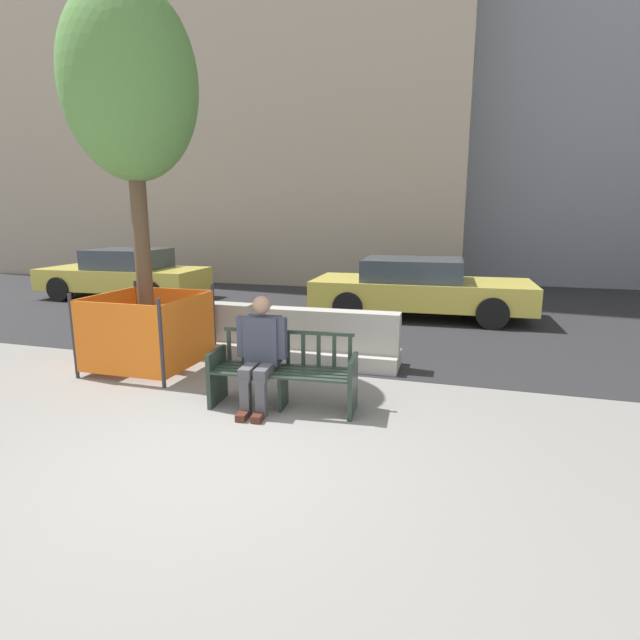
{
  "coord_description": "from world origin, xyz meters",
  "views": [
    {
      "loc": [
        2.14,
        -3.86,
        2.23
      ],
      "look_at": [
        0.13,
        2.82,
        0.75
      ],
      "focal_mm": 28.0,
      "sensor_mm": 36.0,
      "label": 1
    }
  ],
  "objects_px": {
    "street_bench": "(284,375)",
    "construction_fence": "(148,329)",
    "jersey_barrier_left": "(196,331)",
    "street_tree": "(130,86)",
    "jersey_barrier_centre": "(333,343)",
    "car_taxi_near": "(125,274)",
    "car_sedan_mid": "(419,288)",
    "seated_person": "(260,350)"
  },
  "relations": [
    {
      "from": "street_bench",
      "to": "seated_person",
      "type": "distance_m",
      "value": 0.39
    },
    {
      "from": "construction_fence",
      "to": "jersey_barrier_centre",
      "type": "bearing_deg",
      "value": 19.89
    },
    {
      "from": "seated_person",
      "to": "jersey_barrier_centre",
      "type": "xyz_separation_m",
      "value": [
        0.36,
        1.86,
        -0.35
      ]
    },
    {
      "from": "construction_fence",
      "to": "car_taxi_near",
      "type": "bearing_deg",
      "value": 130.25
    },
    {
      "from": "jersey_barrier_left",
      "to": "street_tree",
      "type": "bearing_deg",
      "value": -100.52
    },
    {
      "from": "street_bench",
      "to": "jersey_barrier_left",
      "type": "relative_size",
      "value": 0.86
    },
    {
      "from": "jersey_barrier_left",
      "to": "street_tree",
      "type": "height_order",
      "value": "street_tree"
    },
    {
      "from": "seated_person",
      "to": "car_sedan_mid",
      "type": "xyz_separation_m",
      "value": [
        1.21,
        5.93,
        -0.04
      ]
    },
    {
      "from": "seated_person",
      "to": "street_tree",
      "type": "bearing_deg",
      "value": 156.73
    },
    {
      "from": "seated_person",
      "to": "jersey_barrier_centre",
      "type": "relative_size",
      "value": 0.65
    },
    {
      "from": "street_tree",
      "to": "car_sedan_mid",
      "type": "bearing_deg",
      "value": 55.76
    },
    {
      "from": "jersey_barrier_centre",
      "to": "car_taxi_near",
      "type": "height_order",
      "value": "car_taxi_near"
    },
    {
      "from": "street_bench",
      "to": "car_taxi_near",
      "type": "height_order",
      "value": "car_taxi_near"
    },
    {
      "from": "construction_fence",
      "to": "car_sedan_mid",
      "type": "relative_size",
      "value": 0.3
    },
    {
      "from": "street_bench",
      "to": "construction_fence",
      "type": "distance_m",
      "value": 2.59
    },
    {
      "from": "seated_person",
      "to": "car_sedan_mid",
      "type": "bearing_deg",
      "value": 78.46
    },
    {
      "from": "street_bench",
      "to": "construction_fence",
      "type": "relative_size",
      "value": 1.2
    },
    {
      "from": "street_tree",
      "to": "car_sedan_mid",
      "type": "xyz_separation_m",
      "value": [
        3.4,
        4.99,
        -3.24
      ]
    },
    {
      "from": "seated_person",
      "to": "car_taxi_near",
      "type": "relative_size",
      "value": 0.3
    },
    {
      "from": "seated_person",
      "to": "jersey_barrier_left",
      "type": "distance_m",
      "value": 2.82
    },
    {
      "from": "street_bench",
      "to": "jersey_barrier_left",
      "type": "distance_m",
      "value": 2.93
    },
    {
      "from": "seated_person",
      "to": "street_tree",
      "type": "relative_size",
      "value": 0.25
    },
    {
      "from": "street_bench",
      "to": "construction_fence",
      "type": "height_order",
      "value": "construction_fence"
    },
    {
      "from": "street_tree",
      "to": "car_sedan_mid",
      "type": "height_order",
      "value": "street_tree"
    },
    {
      "from": "construction_fence",
      "to": "car_sedan_mid",
      "type": "xyz_separation_m",
      "value": [
        3.4,
        4.99,
        0.06
      ]
    },
    {
      "from": "street_bench",
      "to": "seated_person",
      "type": "height_order",
      "value": "seated_person"
    },
    {
      "from": "street_bench",
      "to": "street_tree",
      "type": "bearing_deg",
      "value": 160.53
    },
    {
      "from": "car_taxi_near",
      "to": "car_sedan_mid",
      "type": "distance_m",
      "value": 7.84
    },
    {
      "from": "street_tree",
      "to": "street_bench",
      "type": "bearing_deg",
      "value": -19.47
    },
    {
      "from": "street_tree",
      "to": "construction_fence",
      "type": "height_order",
      "value": "street_tree"
    },
    {
      "from": "street_bench",
      "to": "car_taxi_near",
      "type": "distance_m",
      "value": 9.2
    },
    {
      "from": "car_sedan_mid",
      "to": "street_bench",
      "type": "bearing_deg",
      "value": -99.32
    },
    {
      "from": "jersey_barrier_left",
      "to": "street_tree",
      "type": "xyz_separation_m",
      "value": [
        -0.19,
        -1.01,
        3.55
      ]
    },
    {
      "from": "jersey_barrier_left",
      "to": "car_sedan_mid",
      "type": "relative_size",
      "value": 0.42
    },
    {
      "from": "jersey_barrier_left",
      "to": "car_taxi_near",
      "type": "distance_m",
      "value": 6.28
    },
    {
      "from": "street_tree",
      "to": "car_taxi_near",
      "type": "distance_m",
      "value": 7.6
    },
    {
      "from": "construction_fence",
      "to": "car_taxi_near",
      "type": "height_order",
      "value": "car_taxi_near"
    },
    {
      "from": "construction_fence",
      "to": "car_sedan_mid",
      "type": "height_order",
      "value": "car_sedan_mid"
    },
    {
      "from": "construction_fence",
      "to": "street_bench",
      "type": "bearing_deg",
      "value": -19.47
    },
    {
      "from": "jersey_barrier_left",
      "to": "construction_fence",
      "type": "xyz_separation_m",
      "value": [
        -0.19,
        -1.01,
        0.25
      ]
    },
    {
      "from": "street_tree",
      "to": "car_taxi_near",
      "type": "relative_size",
      "value": 1.18
    },
    {
      "from": "street_bench",
      "to": "street_tree",
      "type": "distance_m",
      "value": 4.34
    }
  ]
}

